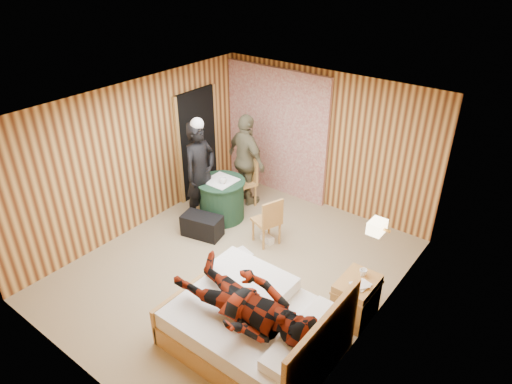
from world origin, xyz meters
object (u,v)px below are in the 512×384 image
Objects in this scene: chair_near at (269,219)px; man_at_table at (246,160)px; duffel_bag at (202,226)px; round_table at (222,199)px; man_on_bed at (244,296)px; nightstand at (356,298)px; bed at (255,325)px; woman_standing at (200,173)px; wall_lamp at (377,227)px; chair_far at (247,177)px.

chair_near is 0.49× the size of man_at_table.
duffel_bag is at bearing 110.68° from man_at_table.
round_table is 0.48× the size of man_on_bed.
bed is at bearing -122.95° from nightstand.
bed reaches higher than chair_near.
bed is at bearing -44.80° from duffel_bag.
woman_standing is at bearing -66.68° from chair_near.
woman_standing reaches higher than bed.
chair_far is at bearing 158.56° from wall_lamp.
chair_near is at bearing 121.69° from bed.
woman_standing is (-2.49, 1.70, 0.61)m from bed.
chair_far is 0.51× the size of woman_standing.
woman_standing is at bearing -85.17° from chair_far.
man_on_bed reaches higher than woman_standing.
wall_lamp is 0.15× the size of man_at_table.
man_at_table is (-2.24, 2.64, 0.56)m from bed.
nightstand is 0.67× the size of chair_far.
bed is 1.38m from nightstand.
chair_near is 1.46m from woman_standing.
wall_lamp is 1.91m from bed.
man_on_bed is at bearing -117.78° from nightstand.
chair_near is at bearing 161.44° from nightstand.
round_table is 3.18m from man_on_bed.
man_on_bed reaches higher than nightstand.
bed is at bearing -119.31° from wall_lamp.
man_on_bed reaches higher than wall_lamp.
chair_far is 0.54× the size of man_at_table.
man_at_table is 0.97× the size of man_on_bed.
bed is (-0.79, -1.42, -1.00)m from wall_lamp.
duffel_bag is 0.89m from woman_standing.
man_at_table is (-3.04, 1.22, -0.44)m from wall_lamp.
bed is 2.96m from round_table.
chair_near is at bearing 119.18° from man_on_bed.
bed reaches higher than chair_far.
wall_lamp is 3.22m from round_table.
nightstand is 0.74× the size of round_table.
man_at_table is (-2.99, 1.48, 0.55)m from nightstand.
nightstand is 0.74× the size of chair_near.
bed is at bearing 51.80° from chair_near.
chair_far is at bearing 80.20° from duffel_bag.
wall_lamp is at bearing 174.08° from man_at_table.
wall_lamp reaches higher than duffel_bag.
man_at_table reaches higher than chair_near.
woman_standing is at bearing 145.68° from bed.
chair_near is at bearing 11.22° from duffel_bag.
round_table is (-2.24, 1.93, 0.08)m from bed.
man_on_bed reaches higher than duffel_bag.
woman_standing reaches higher than nightstand.
woman_standing is (-0.25, -0.23, 0.53)m from round_table.
round_table is 0.66m from duffel_bag.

